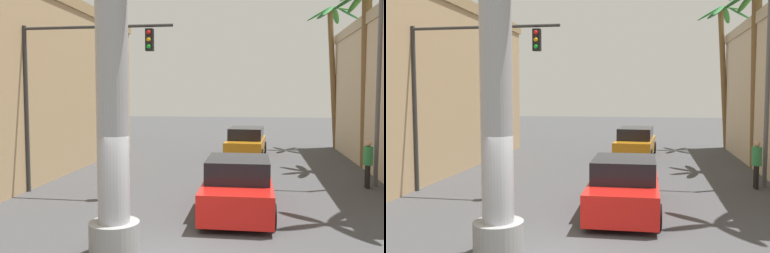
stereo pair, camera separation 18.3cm
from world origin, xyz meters
The scene contains 8 objects.
ground_plane centered at (0.00, 10.00, 0.00)m, with size 87.70×87.70×0.00m, color #424244.
street_lamp centered at (5.58, 8.39, 4.70)m, with size 2.84×0.28×7.77m.
traffic_light_mast centered at (-4.39, 5.68, 3.99)m, with size 5.15×0.32×5.62m.
car_lead centered at (1.22, 4.43, 0.70)m, with size 2.04×4.96×1.56m.
car_far centered at (1.16, 15.05, 0.74)m, with size 2.21×4.80×1.56m.
palm_tree_mid_right centered at (6.50, 12.32, 4.90)m, with size 3.15×3.26×8.05m.
palm_tree_far_right centered at (6.22, 19.39, 5.51)m, with size 3.11×3.01×8.61m.
pedestrian_mid_right centered at (5.64, 8.02, 0.99)m, with size 0.35×0.35×1.71m.
Camera 1 is at (1.76, -7.77, 3.36)m, focal length 40.00 mm.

